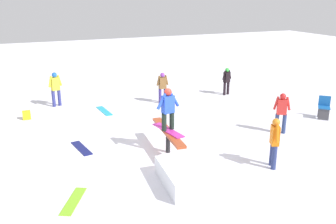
{
  "coord_description": "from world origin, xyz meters",
  "views": [
    {
      "loc": [
        -9.89,
        4.17,
        4.75
      ],
      "look_at": [
        0.0,
        0.0,
        1.32
      ],
      "focal_mm": 40.0,
      "sensor_mm": 36.0,
      "label": 1
    }
  ],
  "objects_px": {
    "bystander_red": "(282,111)",
    "loose_snowboard_lime": "(74,201)",
    "bystander_orange": "(275,140)",
    "backpack_on_snow": "(27,115)",
    "bystander_black": "(227,80)",
    "loose_snowboard_navy": "(82,148)",
    "bystander_yellow": "(55,87)",
    "bystander_brown": "(163,86)",
    "rail_feature": "(168,134)",
    "main_rider_on_rail": "(168,110)",
    "folding_chair": "(324,108)",
    "loose_snowboard_cyan": "(104,111)"
  },
  "relations": [
    {
      "from": "bystander_brown",
      "to": "backpack_on_snow",
      "type": "relative_size",
      "value": 4.07
    },
    {
      "from": "bystander_yellow",
      "to": "backpack_on_snow",
      "type": "relative_size",
      "value": 4.4
    },
    {
      "from": "main_rider_on_rail",
      "to": "bystander_brown",
      "type": "bearing_deg",
      "value": -29.25
    },
    {
      "from": "bystander_brown",
      "to": "bystander_orange",
      "type": "bearing_deg",
      "value": -85.75
    },
    {
      "from": "rail_feature",
      "to": "bystander_brown",
      "type": "xyz_separation_m",
      "value": [
        5.14,
        -1.9,
        0.16
      ]
    },
    {
      "from": "bystander_red",
      "to": "loose_snowboard_cyan",
      "type": "xyz_separation_m",
      "value": [
        4.93,
        5.13,
        -0.8
      ]
    },
    {
      "from": "bystander_red",
      "to": "loose_snowboard_lime",
      "type": "height_order",
      "value": "bystander_red"
    },
    {
      "from": "bystander_red",
      "to": "bystander_brown",
      "type": "distance_m",
      "value": 5.66
    },
    {
      "from": "bystander_black",
      "to": "loose_snowboard_lime",
      "type": "height_order",
      "value": "bystander_black"
    },
    {
      "from": "loose_snowboard_lime",
      "to": "loose_snowboard_cyan",
      "type": "bearing_deg",
      "value": 8.03
    },
    {
      "from": "bystander_black",
      "to": "rail_feature",
      "type": "bearing_deg",
      "value": -149.12
    },
    {
      "from": "rail_feature",
      "to": "bystander_black",
      "type": "relative_size",
      "value": 1.99
    },
    {
      "from": "bystander_orange",
      "to": "loose_snowboard_lime",
      "type": "bearing_deg",
      "value": -67.68
    },
    {
      "from": "rail_feature",
      "to": "bystander_orange",
      "type": "relative_size",
      "value": 1.79
    },
    {
      "from": "bystander_black",
      "to": "loose_snowboard_navy",
      "type": "relative_size",
      "value": 1.03
    },
    {
      "from": "bystander_red",
      "to": "loose_snowboard_cyan",
      "type": "bearing_deg",
      "value": -11.18
    },
    {
      "from": "main_rider_on_rail",
      "to": "bystander_black",
      "type": "xyz_separation_m",
      "value": [
        5.27,
        -5.3,
        -0.64
      ]
    },
    {
      "from": "folding_chair",
      "to": "loose_snowboard_cyan",
      "type": "bearing_deg",
      "value": -166.82
    },
    {
      "from": "loose_snowboard_cyan",
      "to": "backpack_on_snow",
      "type": "relative_size",
      "value": 4.07
    },
    {
      "from": "bystander_orange",
      "to": "bystander_red",
      "type": "bearing_deg",
      "value": 162.92
    },
    {
      "from": "bystander_brown",
      "to": "main_rider_on_rail",
      "type": "bearing_deg",
      "value": -109.51
    },
    {
      "from": "bystander_black",
      "to": "loose_snowboard_lime",
      "type": "relative_size",
      "value": 1.06
    },
    {
      "from": "main_rider_on_rail",
      "to": "backpack_on_snow",
      "type": "distance_m",
      "value": 6.51
    },
    {
      "from": "bystander_black",
      "to": "loose_snowboard_cyan",
      "type": "xyz_separation_m",
      "value": [
        -0.32,
        6.12,
        -0.73
      ]
    },
    {
      "from": "loose_snowboard_navy",
      "to": "folding_chair",
      "type": "xyz_separation_m",
      "value": [
        -0.67,
        -9.38,
        0.4
      ]
    },
    {
      "from": "bystander_black",
      "to": "main_rider_on_rail",
      "type": "bearing_deg",
      "value": -149.12
    },
    {
      "from": "backpack_on_snow",
      "to": "folding_chair",
      "type": "bearing_deg",
      "value": 157.64
    },
    {
      "from": "main_rider_on_rail",
      "to": "bystander_yellow",
      "type": "relative_size",
      "value": 0.99
    },
    {
      "from": "bystander_yellow",
      "to": "bystander_brown",
      "type": "xyz_separation_m",
      "value": [
        -1.34,
        -4.45,
        -0.06
      ]
    },
    {
      "from": "main_rider_on_rail",
      "to": "loose_snowboard_navy",
      "type": "xyz_separation_m",
      "value": [
        1.34,
        2.44,
        -1.37
      ]
    },
    {
      "from": "loose_snowboard_navy",
      "to": "folding_chair",
      "type": "distance_m",
      "value": 9.42
    },
    {
      "from": "bystander_brown",
      "to": "loose_snowboard_lime",
      "type": "height_order",
      "value": "bystander_brown"
    },
    {
      "from": "bystander_red",
      "to": "backpack_on_snow",
      "type": "relative_size",
      "value": 4.27
    },
    {
      "from": "backpack_on_snow",
      "to": "loose_snowboard_cyan",
      "type": "bearing_deg",
      "value": 177.11
    },
    {
      "from": "bystander_brown",
      "to": "loose_snowboard_cyan",
      "type": "relative_size",
      "value": 1.0
    },
    {
      "from": "rail_feature",
      "to": "bystander_red",
      "type": "height_order",
      "value": "bystander_red"
    },
    {
      "from": "bystander_yellow",
      "to": "bystander_brown",
      "type": "distance_m",
      "value": 4.65
    },
    {
      "from": "rail_feature",
      "to": "main_rider_on_rail",
      "type": "height_order",
      "value": "main_rider_on_rail"
    },
    {
      "from": "bystander_yellow",
      "to": "loose_snowboard_navy",
      "type": "relative_size",
      "value": 1.18
    },
    {
      "from": "bystander_red",
      "to": "loose_snowboard_navy",
      "type": "height_order",
      "value": "bystander_red"
    },
    {
      "from": "rail_feature",
      "to": "bystander_yellow",
      "type": "bearing_deg",
      "value": 27.04
    },
    {
      "from": "bystander_orange",
      "to": "loose_snowboard_navy",
      "type": "xyz_separation_m",
      "value": [
        3.45,
        4.78,
        -0.81
      ]
    },
    {
      "from": "bystander_brown",
      "to": "loose_snowboard_navy",
      "type": "relative_size",
      "value": 1.09
    },
    {
      "from": "bystander_red",
      "to": "folding_chair",
      "type": "relative_size",
      "value": 1.65
    },
    {
      "from": "bystander_red",
      "to": "bystander_orange",
      "type": "distance_m",
      "value": 2.89
    },
    {
      "from": "folding_chair",
      "to": "backpack_on_snow",
      "type": "xyz_separation_m",
      "value": [
        4.42,
        10.82,
        -0.24
      ]
    },
    {
      "from": "bystander_red",
      "to": "loose_snowboard_lime",
      "type": "relative_size",
      "value": 1.17
    },
    {
      "from": "main_rider_on_rail",
      "to": "loose_snowboard_lime",
      "type": "relative_size",
      "value": 1.19
    },
    {
      "from": "loose_snowboard_lime",
      "to": "bystander_orange",
      "type": "bearing_deg",
      "value": -65.92
    },
    {
      "from": "bystander_yellow",
      "to": "bystander_red",
      "type": "distance_m",
      "value": 9.43
    }
  ]
}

